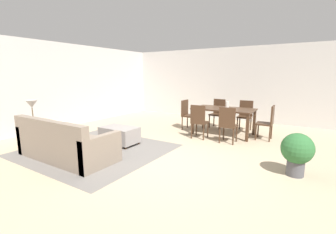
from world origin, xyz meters
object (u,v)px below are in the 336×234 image
Objects in this scene: dining_chair_far_right at (245,114)px; dining_chair_head_east at (268,121)px; table_lamp at (32,105)px; dining_chair_head_west at (187,113)px; dining_table at (224,111)px; dining_chair_near_left at (199,120)px; ottoman_table at (120,134)px; dining_chair_near_right at (228,123)px; potted_plant at (297,151)px; dining_chair_far_left at (218,112)px; vase_centerpiece at (227,105)px; side_table at (34,127)px; couch at (65,145)px.

dining_chair_far_right is 1.12m from dining_chair_head_east.
dining_chair_far_right is at bearing 134.39° from dining_chair_head_east.
table_lamp is 0.57× the size of dining_chair_head_west.
dining_chair_near_left is at bearing -116.29° from dining_table.
ottoman_table is 0.54× the size of dining_table.
potted_plant is (1.59, -1.24, -0.08)m from dining_chair_near_right.
dining_chair_far_left is at bearing 117.78° from dining_chair_near_right.
vase_centerpiece is at bearing 132.64° from potted_plant.
side_table is 0.64× the size of dining_chair_near_left.
ottoman_table is at bearing -125.73° from dining_chair_far_right.
dining_chair_far_left is (-0.45, 0.79, -0.15)m from dining_table.
dining_chair_near_left is at bearing 179.58° from dining_chair_near_right.
dining_chair_head_west is at bearing 56.90° from side_table.
dining_chair_far_left is 1.05m from dining_chair_head_west.
dining_table is (2.09, 3.63, 0.38)m from couch.
dining_chair_head_east is 2.37m from dining_chair_head_west.
potted_plant is (0.79, -2.08, -0.08)m from dining_chair_head_east.
dining_chair_far_right is (2.26, 3.14, 0.27)m from ottoman_table.
dining_chair_head_west is (-1.18, 0.03, -0.15)m from dining_table.
dining_chair_head_east is 1.24× the size of potted_plant.
dining_chair_far_left is (1.40, 3.10, 0.27)m from ottoman_table.
side_table is 5.02m from vase_centerpiece.
ottoman_table is 3.41m from dining_chair_far_left.
table_lamp is at bearing -165.15° from potted_plant.
potted_plant is at bearing -49.37° from dining_chair_far_left.
table_lamp is 4.95m from dining_table.
dining_chair_head_west reaches higher than ottoman_table.
table_lamp is 0.57× the size of dining_chair_far_left.
ottoman_table is at bearing -176.12° from potted_plant.
dining_chair_far_left is at bearing 119.67° from dining_table.
dining_chair_far_left reaches higher than side_table.
dining_chair_far_left is 1.00× the size of dining_chair_head_east.
dining_chair_near_left is at bearing -121.70° from vase_centerpiece.
dining_chair_head_east is 2.23m from potted_plant.
dining_chair_near_right is 0.93m from vase_centerpiece.
dining_chair_far_left is (3.03, 4.29, -0.48)m from table_lamp.
side_table is 4.94m from dining_table.
dining_table is 8.38× the size of vase_centerpiece.
dining_table is at bearing -178.46° from dining_chair_head_east.
dining_chair_far_right is 4.60× the size of vase_centerpiece.
dining_table is (3.48, 3.50, 0.20)m from side_table.
side_table reaches higher than ottoman_table.
dining_chair_far_left is 1.81m from dining_chair_head_east.
dining_chair_near_left and dining_chair_near_right have the same top height.
dining_chair_far_left is 1.00× the size of dining_chair_head_west.
table_lamp reaches higher than dining_chair_far_left.
dining_chair_far_left is at bearing 69.62° from couch.
couch is 2.38× the size of ottoman_table.
dining_chair_far_left reaches higher than ottoman_table.
side_table is 4.22m from dining_chair_head_west.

